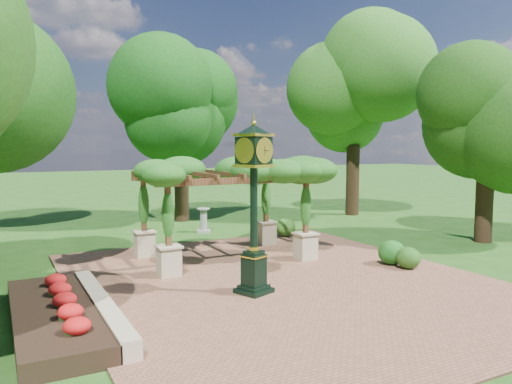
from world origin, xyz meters
name	(u,v)px	position (x,y,z in m)	size (l,w,h in m)	color
ground	(305,293)	(0.00, 0.00, 0.00)	(120.00, 120.00, 0.00)	#1E4714
brick_plaza	(283,282)	(0.00, 1.00, 0.02)	(10.00, 12.00, 0.04)	brown
border_wall	(102,308)	(-4.60, 0.50, 0.20)	(0.35, 5.00, 0.40)	#C6B793
flower_bed	(54,316)	(-5.50, 0.50, 0.18)	(1.50, 5.00, 0.36)	red
pedestal_clock	(254,193)	(-1.12, 0.47, 2.41)	(1.02, 1.02, 4.02)	black
pergola	(224,176)	(-0.25, 4.13, 2.57)	(5.01, 3.21, 3.12)	#C0B38F
sundial	(204,222)	(0.95, 8.81, 0.43)	(0.69, 0.69, 0.98)	gray
shrub_front	(408,258)	(3.78, 0.48, 0.34)	(0.68, 0.68, 0.61)	#224F16
shrub_mid	(392,252)	(3.71, 1.07, 0.39)	(0.79, 0.79, 0.71)	#185317
shrub_back	(286,228)	(3.28, 6.31, 0.38)	(0.76, 0.76, 0.68)	#2C5B1A
tree_north	(180,107)	(1.20, 12.11, 5.20)	(4.16, 4.16, 7.58)	#322314
tree_east_far	(354,89)	(9.46, 10.05, 6.22)	(4.72, 4.72, 9.05)	#302012
tree_east_near	(489,103)	(9.16, 2.24, 4.99)	(3.92, 3.92, 7.27)	#372416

